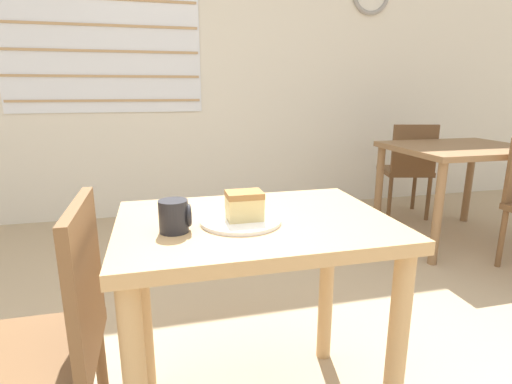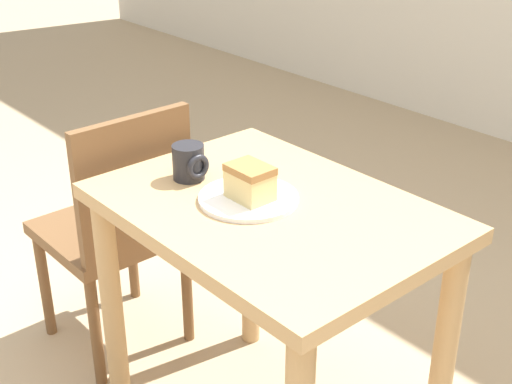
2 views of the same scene
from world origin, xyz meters
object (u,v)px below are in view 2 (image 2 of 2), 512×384
Objects in this scene: plate at (248,198)px; coffee_mug at (189,162)px; dining_table_near at (270,255)px; chair_near_window at (119,225)px; cake_slice at (250,182)px.

plate is 0.20m from coffee_mug.
coffee_mug is at bearing -166.58° from dining_table_near.
plate is (0.57, 0.05, 0.29)m from chair_near_window.
cake_slice reaches higher than dining_table_near.
chair_near_window is at bearing -175.47° from cake_slice.
plate is at bearing 9.54° from coffee_mug.
coffee_mug reaches higher than dining_table_near.
chair_near_window is 0.67m from cake_slice.
coffee_mug is at bearing -170.46° from plate.
dining_table_near is 0.64m from chair_near_window.
cake_slice is (0.58, 0.05, 0.34)m from chair_near_window.
plate is at bearing 95.04° from chair_near_window.
cake_slice is (0.01, -0.00, 0.05)m from plate.
coffee_mug is (0.37, 0.02, 0.33)m from chair_near_window.
dining_table_near is 0.16m from plate.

